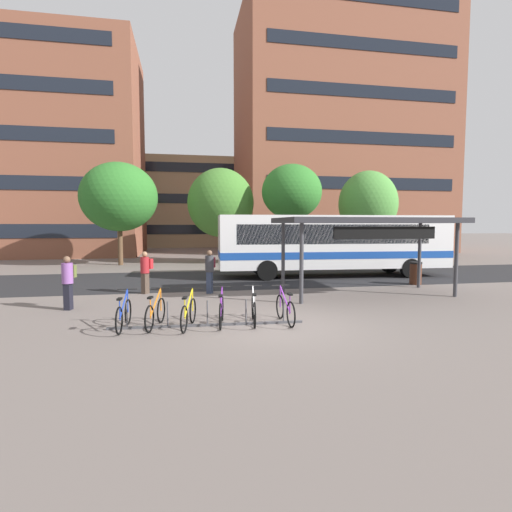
# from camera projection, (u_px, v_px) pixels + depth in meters

# --- Properties ---
(ground) EXTENTS (200.00, 200.00, 0.00)m
(ground) POSITION_uv_depth(u_px,v_px,m) (277.00, 326.00, 10.65)
(ground) COLOR #6B605B
(bus_lane_asphalt) EXTENTS (80.00, 7.20, 0.01)m
(bus_lane_asphalt) POSITION_uv_depth(u_px,v_px,m) (233.00, 279.00, 19.91)
(bus_lane_asphalt) COLOR #232326
(bus_lane_asphalt) RESTS_ON ground
(city_bus) EXTENTS (12.14, 3.19, 3.20)m
(city_bus) POSITION_uv_depth(u_px,v_px,m) (334.00, 243.00, 20.76)
(city_bus) COLOR white
(city_bus) RESTS_ON ground
(bike_rack) EXTENTS (5.23, 0.29, 0.70)m
(bike_rack) POSITION_uv_depth(u_px,v_px,m) (208.00, 323.00, 10.60)
(bike_rack) COLOR #47474C
(bike_rack) RESTS_ON ground
(parked_bicycle_blue_0) EXTENTS (0.52, 1.72, 0.99)m
(parked_bicycle_blue_0) POSITION_uv_depth(u_px,v_px,m) (124.00, 315.00, 10.24)
(parked_bicycle_blue_0) COLOR black
(parked_bicycle_blue_0) RESTS_ON ground
(parked_bicycle_orange_1) EXTENTS (0.59, 1.69, 0.99)m
(parked_bicycle_orange_1) POSITION_uv_depth(u_px,v_px,m) (156.00, 313.00, 10.43)
(parked_bicycle_orange_1) COLOR black
(parked_bicycle_orange_1) RESTS_ON ground
(parked_bicycle_yellow_2) EXTENTS (0.60, 1.68, 0.99)m
(parked_bicycle_yellow_2) POSITION_uv_depth(u_px,v_px,m) (189.00, 314.00, 10.39)
(parked_bicycle_yellow_2) COLOR black
(parked_bicycle_yellow_2) RESTS_ON ground
(parked_bicycle_purple_3) EXTENTS (0.52, 1.71, 0.99)m
(parked_bicycle_purple_3) POSITION_uv_depth(u_px,v_px,m) (221.00, 311.00, 10.68)
(parked_bicycle_purple_3) COLOR black
(parked_bicycle_purple_3) RESTS_ON ground
(parked_bicycle_white_4) EXTENTS (0.52, 1.72, 0.99)m
(parked_bicycle_white_4) POSITION_uv_depth(u_px,v_px,m) (254.00, 310.00, 10.86)
(parked_bicycle_white_4) COLOR black
(parked_bicycle_white_4) RESTS_ON ground
(parked_bicycle_purple_5) EXTENTS (0.52, 1.72, 0.99)m
(parked_bicycle_purple_5) POSITION_uv_depth(u_px,v_px,m) (285.00, 309.00, 10.91)
(parked_bicycle_purple_5) COLOR black
(parked_bicycle_purple_5) RESTS_ON ground
(transit_shelter) EXTENTS (7.02, 3.26, 2.99)m
(transit_shelter) POSITION_uv_depth(u_px,v_px,m) (369.00, 223.00, 15.14)
(transit_shelter) COLOR #38383D
(transit_shelter) RESTS_ON ground
(commuter_olive_pack_0) EXTENTS (0.41, 0.57, 1.73)m
(commuter_olive_pack_0) POSITION_uv_depth(u_px,v_px,m) (68.00, 279.00, 12.60)
(commuter_olive_pack_0) COLOR black
(commuter_olive_pack_0) RESTS_ON ground
(commuter_maroon_pack_1) EXTENTS (0.48, 0.60, 1.72)m
(commuter_maroon_pack_1) POSITION_uv_depth(u_px,v_px,m) (210.00, 268.00, 15.66)
(commuter_maroon_pack_1) COLOR #2D3851
(commuter_maroon_pack_1) RESTS_ON ground
(commuter_red_pack_2) EXTENTS (0.55, 0.60, 1.67)m
(commuter_red_pack_2) POSITION_uv_depth(u_px,v_px,m) (145.00, 269.00, 15.57)
(commuter_red_pack_2) COLOR #47382D
(commuter_red_pack_2) RESTS_ON ground
(trash_bin) EXTENTS (0.55, 0.55, 1.03)m
(trash_bin) POSITION_uv_depth(u_px,v_px,m) (416.00, 273.00, 17.98)
(trash_bin) COLOR #4C2819
(trash_bin) RESTS_ON ground
(street_tree_0) EXTENTS (5.06, 5.06, 6.87)m
(street_tree_0) POSITION_uv_depth(u_px,v_px,m) (119.00, 197.00, 26.33)
(street_tree_0) COLOR brown
(street_tree_0) RESTS_ON ground
(street_tree_1) EXTENTS (4.08, 4.08, 6.82)m
(street_tree_1) POSITION_uv_depth(u_px,v_px,m) (292.00, 192.00, 26.78)
(street_tree_1) COLOR brown
(street_tree_1) RESTS_ON ground
(street_tree_2) EXTENTS (4.69, 4.69, 6.71)m
(street_tree_2) POSITION_uv_depth(u_px,v_px,m) (221.00, 203.00, 27.99)
(street_tree_2) COLOR brown
(street_tree_2) RESTS_ON ground
(street_tree_3) EXTENTS (4.34, 4.34, 6.73)m
(street_tree_3) POSITION_uv_depth(u_px,v_px,m) (368.00, 204.00, 29.46)
(street_tree_3) COLOR brown
(street_tree_3) RESTS_ON ground
(building_left_wing) EXTENTS (22.79, 10.84, 18.58)m
(building_left_wing) POSITION_uv_depth(u_px,v_px,m) (5.00, 150.00, 34.58)
(building_left_wing) COLOR brown
(building_left_wing) RESTS_ON ground
(building_right_wing) EXTENTS (20.33, 12.31, 24.20)m
(building_right_wing) POSITION_uv_depth(u_px,v_px,m) (338.00, 135.00, 41.10)
(building_right_wing) COLOR brown
(building_right_wing) RESTS_ON ground
(building_centre_block) EXTENTS (16.73, 11.60, 10.83)m
(building_centre_block) POSITION_uv_depth(u_px,v_px,m) (202.00, 204.00, 52.17)
(building_centre_block) COLOR tan
(building_centre_block) RESTS_ON ground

